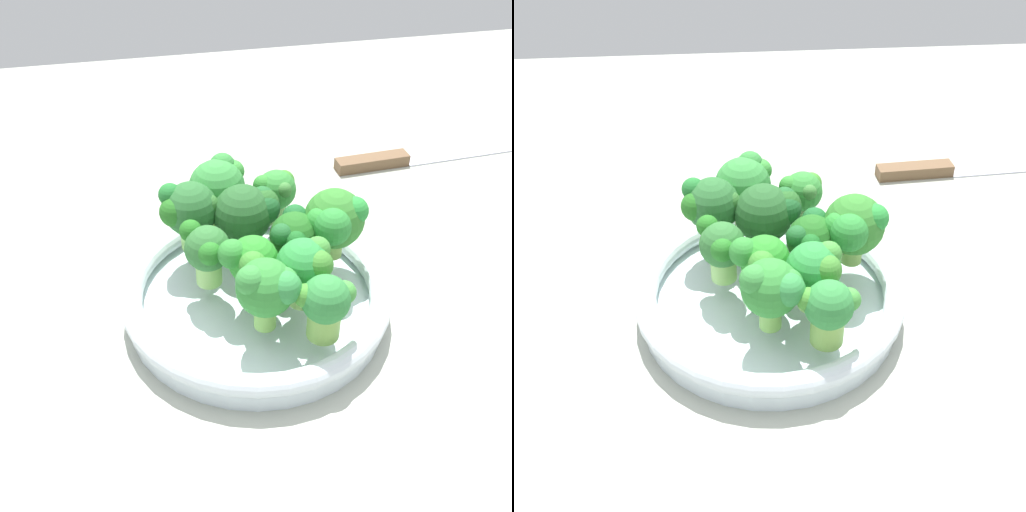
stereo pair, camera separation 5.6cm
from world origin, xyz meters
TOP-DOWN VIEW (x-y plane):
  - ground_plane at (0.00, 0.00)cm, footprint 130.00×130.00cm
  - bowl at (-2.44, 1.89)cm, footprint 25.02×25.02cm
  - broccoli_floret_0 at (2.96, 1.57)cm, footprint 5.70×6.15cm
  - broccoli_floret_1 at (-1.56, 6.19)cm, footprint 4.86×4.36cm
  - broccoli_floret_2 at (-0.89, -2.01)cm, footprint 5.90×4.86cm
  - broccoli_floret_3 at (3.97, 7.02)cm, footprint 5.25×5.70cm
  - broccoli_floret_4 at (-6.02, -1.68)cm, footprint 4.81×4.84cm
  - broccoli_floret_5 at (-0.62, -5.95)cm, footprint 6.66×6.02cm
  - broccoli_floret_6 at (-8.37, 2.17)cm, footprint 4.94×5.28cm
  - broccoli_floret_7 at (-4.12, 2.73)cm, footprint 4.98×5.34cm
  - broccoli_floret_8 at (6.69, -2.15)cm, footprint 4.15×4.44cm
  - broccoli_floret_9 at (-10.20, -2.16)cm, footprint 4.09×5.21cm
  - broccoli_floret_10 at (7.22, 3.62)cm, footprint 5.66×5.85cm
  - knife at (20.96, -23.07)cm, footprint 3.95×26.69cm

SIDE VIEW (x-z plane):
  - ground_plane at x=0.00cm, z-range -2.50..0.00cm
  - knife at x=20.96cm, z-range -0.20..1.30cm
  - bowl at x=-2.44cm, z-range 0.04..3.63cm
  - broccoli_floret_2 at x=-0.89cm, z-range 4.12..9.88cm
  - broccoli_floret_9 at x=-10.20cm, z-range 4.07..10.07cm
  - broccoli_floret_1 at x=-1.56cm, z-range 4.26..10.19cm
  - broccoli_floret_7 at x=-4.12cm, z-range 4.20..10.30cm
  - broccoli_floret_8 at x=6.69cm, z-range 4.37..10.18cm
  - broccoli_floret_4 at x=-6.02cm, z-range 4.33..10.84cm
  - broccoli_floret_0 at x=2.96cm, z-range 4.18..11.00cm
  - broccoli_floret_6 at x=-8.37cm, z-range 4.52..11.35cm
  - broccoli_floret_5 at x=-0.62cm, z-range 4.41..11.51cm
  - broccoli_floret_3 at x=3.97cm, z-range 4.43..11.53cm
  - broccoli_floret_10 at x=7.22cm, z-range 4.50..11.94cm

